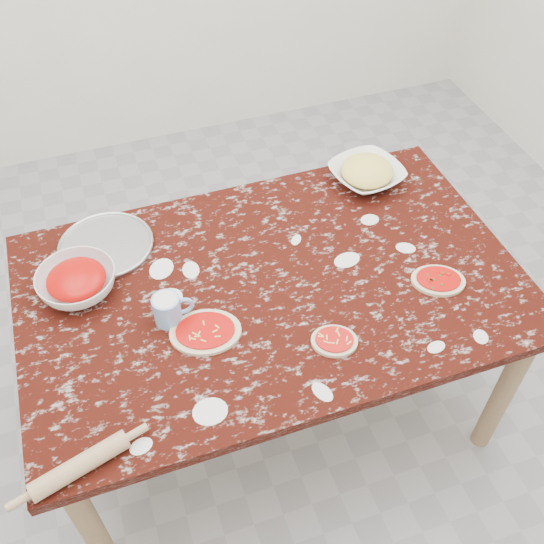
{
  "coord_description": "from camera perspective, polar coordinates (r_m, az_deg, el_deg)",
  "views": [
    {
      "loc": [
        -0.43,
        -1.24,
        2.23
      ],
      "look_at": [
        0.0,
        0.0,
        0.8
      ],
      "focal_mm": 40.69,
      "sensor_mm": 36.0,
      "label": 1
    }
  ],
  "objects": [
    {
      "name": "pizza_tray",
      "position": [
        2.16,
        -15.1,
        2.36
      ],
      "size": [
        0.33,
        0.33,
        0.01
      ],
      "primitive_type": "cylinder",
      "rotation": [
        0.0,
        0.0,
        0.06
      ],
      "color": "#B2B2B7",
      "rests_on": "worktable"
    },
    {
      "name": "rolling_pin",
      "position": [
        1.68,
        -17.34,
        -16.71
      ],
      "size": [
        0.26,
        0.12,
        0.05
      ],
      "primitive_type": "cylinder",
      "rotation": [
        0.0,
        1.57,
        0.28
      ],
      "color": "tan",
      "rests_on": "worktable"
    },
    {
      "name": "worktable",
      "position": [
        2.05,
        0.0,
        -2.52
      ],
      "size": [
        1.6,
        1.0,
        0.75
      ],
      "color": "black",
      "rests_on": "ground"
    },
    {
      "name": "pizza_right",
      "position": [
        2.05,
        15.12,
        -0.74
      ],
      "size": [
        0.21,
        0.19,
        0.02
      ],
      "color": "beige",
      "rests_on": "worktable"
    },
    {
      "name": "cheese_bowl",
      "position": [
        2.36,
        8.73,
        8.89
      ],
      "size": [
        0.31,
        0.31,
        0.06
      ],
      "primitive_type": "imported",
      "rotation": [
        0.0,
        0.0,
        0.22
      ],
      "color": "white",
      "rests_on": "worktable"
    },
    {
      "name": "pizza_left",
      "position": [
        1.86,
        -6.18,
        -5.52
      ],
      "size": [
        0.25,
        0.21,
        0.02
      ],
      "color": "beige",
      "rests_on": "worktable"
    },
    {
      "name": "ground",
      "position": [
        2.59,
        0.0,
        -12.05
      ],
      "size": [
        4.0,
        4.0,
        0.0
      ],
      "primitive_type": "plane",
      "color": "gray"
    },
    {
      "name": "flour_mug",
      "position": [
        1.87,
        -9.57,
        -3.4
      ],
      "size": [
        0.13,
        0.08,
        0.1
      ],
      "color": "#7AACE4",
      "rests_on": "worktable"
    },
    {
      "name": "pizza_mid",
      "position": [
        1.84,
        5.79,
        -6.35
      ],
      "size": [
        0.17,
        0.16,
        0.02
      ],
      "color": "beige",
      "rests_on": "worktable"
    },
    {
      "name": "sauce_bowl",
      "position": [
        2.03,
        -17.57,
        -0.92
      ],
      "size": [
        0.3,
        0.3,
        0.08
      ],
      "primitive_type": "imported",
      "rotation": [
        0.0,
        0.0,
        -0.25
      ],
      "color": "white",
      "rests_on": "worktable"
    }
  ]
}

